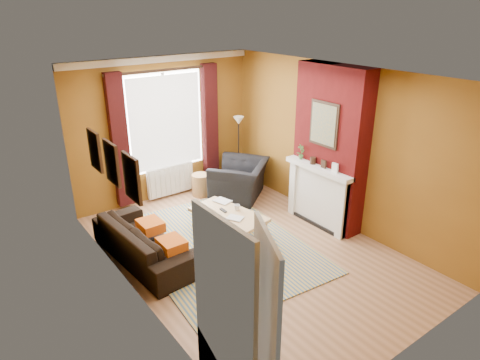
# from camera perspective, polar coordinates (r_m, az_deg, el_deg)

# --- Properties ---
(ground) EXTENTS (5.50, 5.50, 0.00)m
(ground) POSITION_cam_1_polar(r_m,az_deg,el_deg) (6.98, 1.23, -9.39)
(ground) COLOR #8B5F3F
(ground) RESTS_ON ground
(room_walls) EXTENTS (3.82, 5.54, 2.83)m
(room_walls) POSITION_cam_1_polar(r_m,az_deg,el_deg) (6.94, 4.12, 3.06)
(room_walls) COLOR brown
(room_walls) RESTS_ON ground
(striped_rug) EXTENTS (2.73, 3.60, 0.02)m
(striped_rug) POSITION_cam_1_polar(r_m,az_deg,el_deg) (7.12, -2.72, -8.62)
(striped_rug) COLOR #2F5583
(striped_rug) RESTS_ON ground
(sofa) EXTENTS (0.97, 2.14, 0.61)m
(sofa) POSITION_cam_1_polar(r_m,az_deg,el_deg) (6.80, -12.51, -7.94)
(sofa) COLOR black
(sofa) RESTS_ON ground
(armchair) EXTENTS (1.54, 1.51, 0.75)m
(armchair) POSITION_cam_1_polar(r_m,az_deg,el_deg) (8.66, -0.07, 0.01)
(armchair) COLOR black
(armchair) RESTS_ON ground
(coffee_table) EXTENTS (0.90, 1.42, 0.44)m
(coffee_table) POSITION_cam_1_polar(r_m,az_deg,el_deg) (7.20, -1.55, -4.75)
(coffee_table) COLOR #D6B27B
(coffee_table) RESTS_ON ground
(wicker_stool) EXTENTS (0.38, 0.38, 0.46)m
(wicker_stool) POSITION_cam_1_polar(r_m,az_deg,el_deg) (8.84, -5.25, -0.64)
(wicker_stool) COLOR #996F42
(wicker_stool) RESTS_ON ground
(floor_lamp) EXTENTS (0.28, 0.28, 1.52)m
(floor_lamp) POSITION_cam_1_polar(r_m,az_deg,el_deg) (9.03, -0.19, 6.48)
(floor_lamp) COLOR black
(floor_lamp) RESTS_ON ground
(book_a) EXTENTS (0.29, 0.32, 0.02)m
(book_a) POSITION_cam_1_polar(r_m,az_deg,el_deg) (6.91, -1.03, -5.44)
(book_a) COLOR #999999
(book_a) RESTS_ON coffee_table
(book_b) EXTENTS (0.29, 0.34, 0.02)m
(book_b) POSITION_cam_1_polar(r_m,az_deg,el_deg) (7.50, -2.92, -3.10)
(book_b) COLOR #999999
(book_b) RESTS_ON coffee_table
(mug) EXTENTS (0.14, 0.14, 0.10)m
(mug) POSITION_cam_1_polar(r_m,az_deg,el_deg) (7.25, -0.40, -3.68)
(mug) COLOR #999999
(mug) RESTS_ON coffee_table
(tv_remote) EXTENTS (0.06, 0.17, 0.02)m
(tv_remote) POSITION_cam_1_polar(r_m,az_deg,el_deg) (7.24, -2.25, -4.07)
(tv_remote) COLOR black
(tv_remote) RESTS_ON coffee_table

